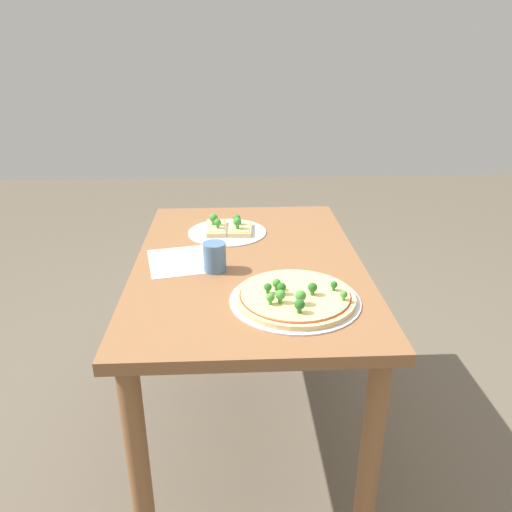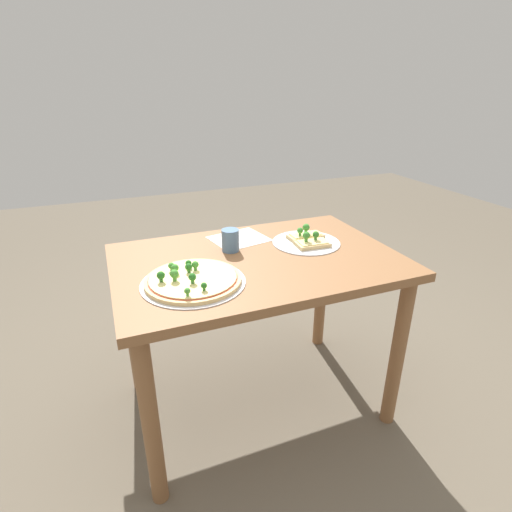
# 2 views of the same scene
# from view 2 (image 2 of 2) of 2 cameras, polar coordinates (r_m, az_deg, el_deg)

# --- Properties ---
(ground_plane) EXTENTS (8.00, 8.00, 0.00)m
(ground_plane) POSITION_cam_2_polar(r_m,az_deg,el_deg) (2.04, 0.16, -20.05)
(ground_plane) COLOR brown
(dining_table) EXTENTS (1.14, 0.75, 0.76)m
(dining_table) POSITION_cam_2_polar(r_m,az_deg,el_deg) (1.66, 0.19, -3.82)
(dining_table) COLOR brown
(dining_table) RESTS_ON ground_plane
(pizza_tray_whole) EXTENTS (0.37, 0.37, 0.07)m
(pizza_tray_whole) POSITION_cam_2_polar(r_m,az_deg,el_deg) (1.42, -9.05, -3.35)
(pizza_tray_whole) COLOR silver
(pizza_tray_whole) RESTS_ON dining_table
(pizza_tray_slice) EXTENTS (0.30, 0.30, 0.07)m
(pizza_tray_slice) POSITION_cam_2_polar(r_m,az_deg,el_deg) (1.77, 7.39, 2.30)
(pizza_tray_slice) COLOR silver
(pizza_tray_slice) RESTS_ON dining_table
(drinking_cup) EXTENTS (0.07, 0.07, 0.09)m
(drinking_cup) POSITION_cam_2_polar(r_m,az_deg,el_deg) (1.66, -3.68, 2.25)
(drinking_cup) COLOR #4C7099
(drinking_cup) RESTS_ON dining_table
(paper_menu) EXTENTS (0.28, 0.25, 0.00)m
(paper_menu) POSITION_cam_2_polar(r_m,az_deg,el_deg) (1.80, -2.35, 2.50)
(paper_menu) COLOR silver
(paper_menu) RESTS_ON dining_table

